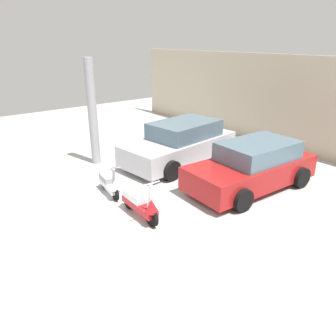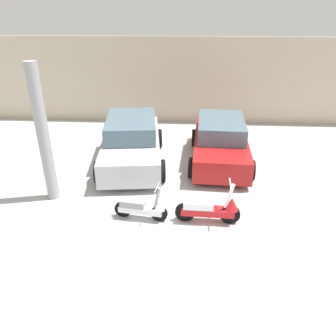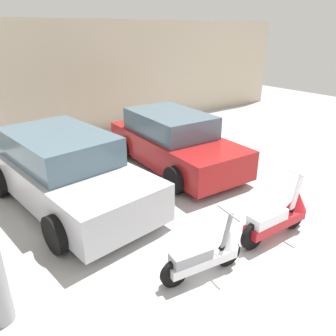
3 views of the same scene
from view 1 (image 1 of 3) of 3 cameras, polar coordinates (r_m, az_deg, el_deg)
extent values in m
plane|color=#B2B2B2|center=(8.61, -11.43, -8.54)|extent=(28.00, 28.00, 0.00)
cube|color=beige|center=(13.82, 22.02, 10.06)|extent=(19.60, 0.12, 3.69)
cylinder|color=black|center=(9.34, -9.18, -4.36)|extent=(0.43, 0.13, 0.43)
cylinder|color=black|center=(10.15, -11.14, -2.30)|extent=(0.43, 0.13, 0.43)
cube|color=silver|center=(9.72, -10.22, -3.00)|extent=(1.14, 0.41, 0.15)
cube|color=gray|center=(9.83, -10.69, -1.74)|extent=(0.65, 0.33, 0.17)
cylinder|color=gray|center=(9.20, -9.45, -1.84)|extent=(0.20, 0.10, 0.61)
cylinder|color=gray|center=(9.09, -9.57, -0.10)|extent=(0.10, 0.49, 0.03)
cone|color=silver|center=(9.21, -9.24, -2.91)|extent=(0.32, 0.32, 0.28)
cylinder|color=black|center=(8.01, -2.90, -8.50)|extent=(0.50, 0.10, 0.50)
cylinder|color=black|center=(8.84, -6.85, -5.54)|extent=(0.50, 0.10, 0.50)
cube|color=#B2191E|center=(8.39, -5.00, -6.58)|extent=(1.31, 0.35, 0.17)
cube|color=white|center=(8.48, -5.86, -4.87)|extent=(0.74, 0.32, 0.19)
cylinder|color=white|center=(7.81, -3.21, -5.16)|extent=(0.23, 0.09, 0.71)
cylinder|color=white|center=(7.66, -3.26, -2.81)|extent=(0.06, 0.58, 0.03)
cone|color=#B2191E|center=(7.84, -2.87, -6.60)|extent=(0.34, 0.34, 0.32)
cube|color=#B7B7BC|center=(11.91, 1.98, 3.49)|extent=(2.33, 4.57, 0.73)
cube|color=slate|center=(11.91, 2.90, 6.75)|extent=(1.88, 2.63, 0.57)
cylinder|color=black|center=(10.45, 0.64, -0.44)|extent=(0.31, 0.69, 0.67)
cylinder|color=black|center=(11.77, -5.97, 2.04)|extent=(0.31, 0.69, 0.67)
cylinder|color=black|center=(12.41, 9.50, 2.91)|extent=(0.31, 0.69, 0.67)
cylinder|color=black|center=(13.54, 3.00, 4.78)|extent=(0.31, 0.69, 0.67)
cube|color=maroon|center=(10.19, 14.17, -0.60)|extent=(1.93, 4.24, 0.69)
cube|color=slate|center=(10.16, 15.41, 2.94)|extent=(1.64, 2.40, 0.54)
cylinder|color=black|center=(8.84, 12.88, -5.47)|extent=(0.25, 0.64, 0.63)
cylinder|color=black|center=(9.99, 5.30, -1.72)|extent=(0.25, 0.64, 0.63)
cylinder|color=black|center=(10.77, 22.19, -1.55)|extent=(0.25, 0.64, 0.63)
cylinder|color=black|center=(11.73, 14.95, 1.23)|extent=(0.25, 0.64, 0.63)
cylinder|color=#99999E|center=(11.82, -13.03, 9.33)|extent=(0.31, 0.31, 3.69)
camera|label=2|loc=(7.37, -63.84, 14.73)|focal=35.00mm
camera|label=3|loc=(10.71, -32.78, 13.79)|focal=35.00mm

